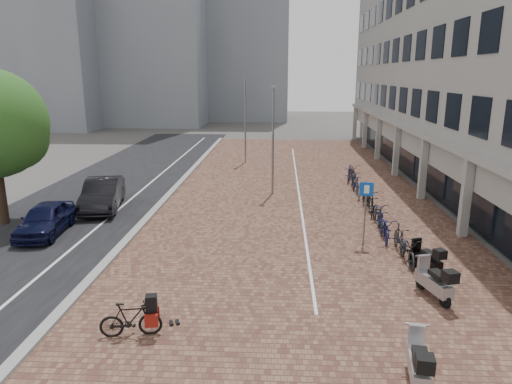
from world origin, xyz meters
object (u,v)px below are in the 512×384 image
object	(u,v)px
scooter_front	(434,280)
scooter_back	(419,362)
car_navy	(45,219)
car_dark	(103,194)
parking_sign	(366,203)
scooter_mid	(426,258)
hero_bike	(131,319)

from	to	relation	value
scooter_front	scooter_back	bearing A→B (deg)	-127.83
car_navy	scooter_back	distance (m)	15.99
car_dark	parking_sign	bearing A→B (deg)	-31.07
car_navy	parking_sign	size ratio (longest dim) A/B	1.53
car_dark	parking_sign	size ratio (longest dim) A/B	1.82
car_navy	scooter_back	bearing A→B (deg)	-40.83
car_navy	scooter_mid	world-z (taller)	car_navy
scooter_mid	scooter_back	bearing A→B (deg)	-129.56
car_dark	scooter_back	xyz separation A→B (m)	(12.01, -13.16, -0.18)
hero_bike	scooter_front	distance (m)	8.91
scooter_back	scooter_mid	bearing A→B (deg)	80.84
car_navy	scooter_mid	xyz separation A→B (m)	(14.97, -3.22, -0.12)
scooter_back	parking_sign	size ratio (longest dim) A/B	0.67
car_navy	parking_sign	bearing A→B (deg)	-7.81
scooter_back	parking_sign	xyz separation A→B (m)	(0.30, 8.71, 1.15)
car_dark	hero_bike	world-z (taller)	car_dark
scooter_mid	parking_sign	world-z (taller)	parking_sign
scooter_front	parking_sign	distance (m)	4.87
hero_bike	car_dark	bearing A→B (deg)	13.40
scooter_mid	parking_sign	xyz separation A→B (m)	(-1.65, 2.65, 1.19)
car_dark	hero_bike	distance (m)	12.65
hero_bike	scooter_back	xyz separation A→B (m)	(6.89, -1.60, 0.08)
car_navy	hero_bike	size ratio (longest dim) A/B	2.36
scooter_back	car_dark	bearing A→B (deg)	141.04
scooter_back	scooter_front	bearing A→B (deg)	77.26
parking_sign	scooter_front	bearing A→B (deg)	-65.63
hero_bike	scooter_front	bearing A→B (deg)	-83.67
scooter_front	scooter_back	world-z (taller)	scooter_front
car_navy	hero_bike	xyz separation A→B (m)	(6.13, -7.68, -0.17)
scooter_front	scooter_back	distance (m)	4.48
car_navy	scooter_front	distance (m)	15.52
scooter_front	car_dark	bearing A→B (deg)	130.18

